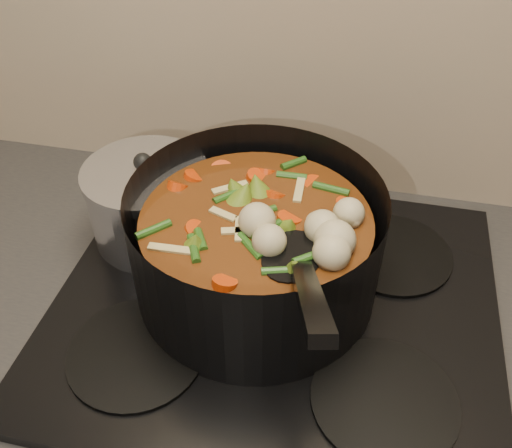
# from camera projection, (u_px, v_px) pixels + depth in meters

# --- Properties ---
(stovetop) EXTENTS (0.62, 0.54, 0.03)m
(stovetop) POSITION_uv_depth(u_px,v_px,m) (275.00, 304.00, 0.82)
(stovetop) COLOR black
(stovetop) RESTS_ON counter
(stockpot) EXTENTS (0.35, 0.45, 0.25)m
(stockpot) POSITION_uv_depth(u_px,v_px,m) (256.00, 247.00, 0.78)
(stockpot) COLOR black
(stockpot) RESTS_ON stovetop
(saucepan) EXTENTS (0.19, 0.19, 0.15)m
(saucepan) POSITION_uv_depth(u_px,v_px,m) (149.00, 203.00, 0.88)
(saucepan) COLOR silver
(saucepan) RESTS_ON stovetop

